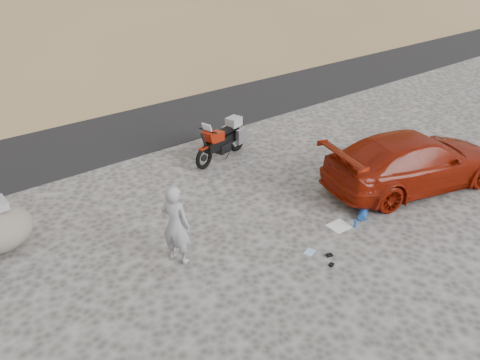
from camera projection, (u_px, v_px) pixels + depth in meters
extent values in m
plane|color=#413E3C|center=(271.00, 223.00, 11.59)|extent=(140.00, 140.00, 0.00)
cube|color=black|center=(114.00, 120.00, 17.82)|extent=(120.00, 7.00, 0.05)
torus|color=black|center=(204.00, 158.00, 14.06)|extent=(0.72, 0.32, 0.71)
cylinder|color=black|center=(204.00, 158.00, 14.06)|extent=(0.22, 0.12, 0.21)
torus|color=black|center=(237.00, 140.00, 15.24)|extent=(0.76, 0.35, 0.75)
cylinder|color=black|center=(237.00, 140.00, 15.24)|extent=(0.25, 0.15, 0.24)
cylinder|color=black|center=(205.00, 145.00, 13.93)|extent=(0.40, 0.17, 0.87)
cylinder|color=black|center=(208.00, 131.00, 13.84)|extent=(0.22, 0.65, 0.05)
cube|color=black|center=(220.00, 142.00, 14.52)|extent=(1.31, 0.60, 0.32)
cube|color=black|center=(223.00, 147.00, 14.70)|extent=(0.55, 0.44, 0.30)
cube|color=maroon|center=(215.00, 137.00, 14.22)|extent=(0.63, 0.46, 0.33)
cube|color=maroon|center=(209.00, 136.00, 13.95)|extent=(0.41, 0.44, 0.38)
cube|color=silver|center=(207.00, 128.00, 13.76)|extent=(0.21, 0.34, 0.27)
cube|color=black|center=(226.00, 131.00, 14.57)|extent=(0.63, 0.39, 0.13)
cube|color=black|center=(233.00, 128.00, 14.88)|extent=(0.41, 0.29, 0.11)
cube|color=#B5B5BA|center=(241.00, 136.00, 14.87)|extent=(0.45, 0.24, 0.48)
cube|color=#B5B5BA|center=(227.00, 132.00, 15.16)|extent=(0.45, 0.24, 0.48)
cube|color=gray|center=(234.00, 122.00, 14.79)|extent=(0.53, 0.47, 0.28)
cube|color=maroon|center=(204.00, 148.00, 13.91)|extent=(0.34, 0.21, 0.04)
cylinder|color=black|center=(229.00, 153.00, 14.72)|extent=(0.09, 0.22, 0.39)
cylinder|color=#B5B5BA|center=(237.00, 141.00, 14.97)|extent=(0.50, 0.23, 0.14)
imported|color=gray|center=(179.00, 260.00, 10.31)|extent=(0.70, 0.80, 1.86)
imported|color=maroon|center=(409.00, 185.00, 13.32)|extent=(5.67, 3.42, 1.54)
cube|color=white|center=(339.00, 226.00, 11.47)|extent=(0.52, 0.47, 0.02)
cylinder|color=#1B4AA5|center=(363.00, 213.00, 11.81)|extent=(0.52, 0.42, 0.19)
cylinder|color=#1B4AA5|center=(355.00, 224.00, 11.39)|extent=(0.09, 0.09, 0.20)
cone|color=red|center=(384.00, 206.00, 12.13)|extent=(0.16, 0.16, 0.20)
cube|color=black|center=(329.00, 255.00, 10.43)|extent=(0.16, 0.14, 0.04)
cube|color=black|center=(331.00, 265.00, 10.13)|extent=(0.14, 0.12, 0.04)
cube|color=#93BAE3|center=(310.00, 252.00, 10.55)|extent=(0.31, 0.26, 0.01)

